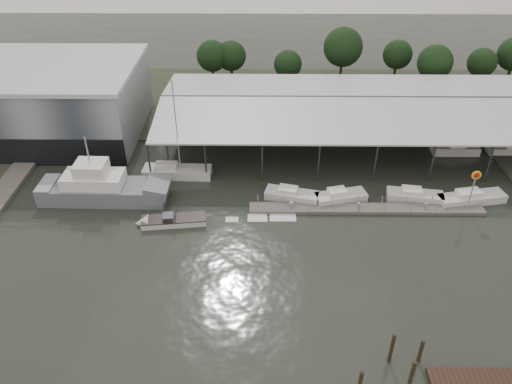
{
  "coord_description": "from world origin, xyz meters",
  "views": [
    {
      "loc": [
        2.31,
        -38.53,
        35.24
      ],
      "look_at": [
        1.79,
        10.01,
        2.5
      ],
      "focal_mm": 35.0,
      "sensor_mm": 36.0,
      "label": 1
    }
  ],
  "objects_px": {
    "white_sailboat": "(176,172)",
    "speedboat_underway": "(168,221)",
    "grey_trawler": "(104,188)",
    "shell_fuel_sign": "(474,183)"
  },
  "relations": [
    {
      "from": "shell_fuel_sign",
      "to": "speedboat_underway",
      "type": "xyz_separation_m",
      "value": [
        -35.31,
        -2.97,
        -3.53
      ]
    },
    {
      "from": "shell_fuel_sign",
      "to": "grey_trawler",
      "type": "relative_size",
      "value": 0.35
    },
    {
      "from": "grey_trawler",
      "to": "speedboat_underway",
      "type": "relative_size",
      "value": 0.84
    },
    {
      "from": "shell_fuel_sign",
      "to": "grey_trawler",
      "type": "distance_m",
      "value": 43.97
    },
    {
      "from": "white_sailboat",
      "to": "speedboat_underway",
      "type": "bearing_deg",
      "value": -85.16
    },
    {
      "from": "speedboat_underway",
      "to": "white_sailboat",
      "type": "bearing_deg",
      "value": -93.9
    },
    {
      "from": "grey_trawler",
      "to": "speedboat_underway",
      "type": "height_order",
      "value": "grey_trawler"
    },
    {
      "from": "grey_trawler",
      "to": "speedboat_underway",
      "type": "xyz_separation_m",
      "value": [
        8.55,
        -4.99,
        -1.19
      ]
    },
    {
      "from": "white_sailboat",
      "to": "speedboat_underway",
      "type": "height_order",
      "value": "white_sailboat"
    },
    {
      "from": "grey_trawler",
      "to": "speedboat_underway",
      "type": "distance_m",
      "value": 9.97
    }
  ]
}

